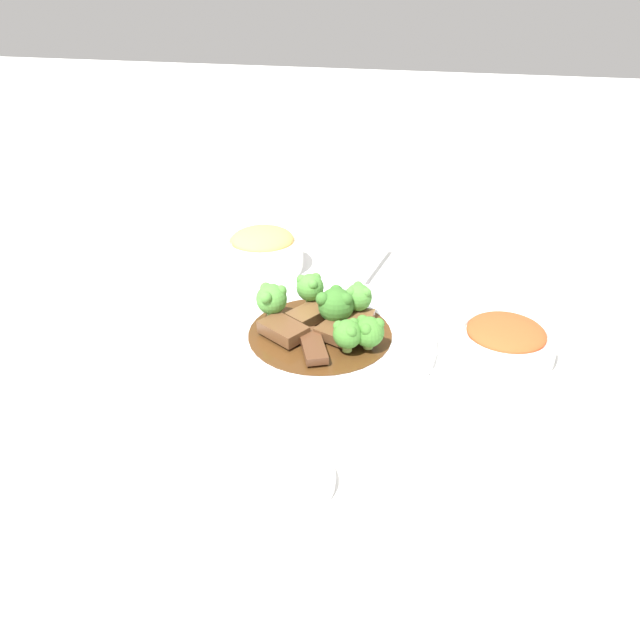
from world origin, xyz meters
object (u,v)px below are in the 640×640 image
at_px(broccoli_floret_4, 336,304).
at_px(beef_strip_3, 359,323).
at_px(beef_strip_1, 338,334).
at_px(main_plate, 320,337).
at_px(side_bowl_appetizer, 263,249).
at_px(broccoli_floret_1, 358,297).
at_px(broccoli_floret_3, 348,333).
at_px(side_bowl_kimchi, 505,341).
at_px(beef_strip_0, 311,313).
at_px(broccoli_floret_5, 272,299).
at_px(sauce_dish, 293,479).
at_px(broccoli_floret_2, 369,331).
at_px(broccoli_floret_0, 310,287).
at_px(beef_strip_4, 313,346).
at_px(beef_strip_2, 283,330).
at_px(serving_spoon, 346,293).

bearing_deg(broccoli_floret_4, beef_strip_3, 164.95).
bearing_deg(beef_strip_1, main_plate, -28.48).
bearing_deg(broccoli_floret_4, side_bowl_appetizer, -49.41).
bearing_deg(beef_strip_3, broccoli_floret_4, -15.05).
distance_m(beef_strip_3, broccoli_floret_1, 0.03).
xyz_separation_m(broccoli_floret_3, side_bowl_kimchi, (-0.18, -0.05, -0.02)).
height_order(main_plate, beef_strip_0, beef_strip_0).
bearing_deg(broccoli_floret_5, beef_strip_1, 161.79).
distance_m(beef_strip_3, side_bowl_appetizer, 0.24).
distance_m(beef_strip_3, broccoli_floret_3, 0.05).
distance_m(main_plate, side_bowl_appetizer, 0.23).
bearing_deg(sauce_dish, broccoli_floret_2, -100.33).
bearing_deg(side_bowl_kimchi, broccoli_floret_0, -9.17).
height_order(beef_strip_1, side_bowl_kimchi, side_bowl_kimchi).
height_order(broccoli_floret_2, broccoli_floret_5, broccoli_floret_5).
relative_size(beef_strip_0, beef_strip_4, 0.94).
height_order(broccoli_floret_1, broccoli_floret_2, broccoli_floret_1).
bearing_deg(sauce_dish, beef_strip_2, -73.16).
height_order(beef_strip_3, broccoli_floret_5, broccoli_floret_5).
bearing_deg(broccoli_floret_5, broccoli_floret_0, -136.55).
bearing_deg(main_plate, side_bowl_appetizer, -56.12).
bearing_deg(main_plate, beef_strip_4, 91.18).
xyz_separation_m(beef_strip_0, beef_strip_3, (-0.06, 0.01, 0.00)).
xyz_separation_m(beef_strip_2, broccoli_floret_2, (-0.10, 0.01, 0.01)).
bearing_deg(beef_strip_0, broccoli_floret_4, 173.44).
bearing_deg(broccoli_floret_2, broccoli_floret_4, -45.31).
distance_m(beef_strip_4, broccoli_floret_4, 0.07).
bearing_deg(broccoli_floret_4, beef_strip_1, 104.62).
xyz_separation_m(broccoli_floret_0, broccoli_floret_4, (-0.04, 0.03, -0.00)).
height_order(beef_strip_0, side_bowl_appetizer, side_bowl_appetizer).
xyz_separation_m(beef_strip_2, broccoli_floret_3, (-0.08, 0.02, 0.02)).
bearing_deg(serving_spoon, sauce_dish, 91.33).
distance_m(broccoli_floret_4, side_bowl_appetizer, 0.22).
xyz_separation_m(beef_strip_4, sauce_dish, (-0.02, 0.19, -0.02)).
height_order(beef_strip_1, broccoli_floret_3, broccoli_floret_3).
relative_size(beef_strip_2, beef_strip_3, 1.19).
relative_size(broccoli_floret_0, broccoli_floret_5, 0.98).
height_order(broccoli_floret_4, side_bowl_appetizer, broccoli_floret_4).
bearing_deg(beef_strip_0, beef_strip_2, 62.15).
bearing_deg(broccoli_floret_1, sauce_dish, 86.72).
relative_size(broccoli_floret_1, broccoli_floret_3, 1.17).
bearing_deg(side_bowl_appetizer, broccoli_floret_5, 109.85).
relative_size(beef_strip_4, broccoli_floret_3, 1.86).
height_order(broccoli_floret_0, broccoli_floret_1, same).
relative_size(main_plate, broccoli_floret_3, 7.17).
distance_m(broccoli_floret_2, side_bowl_appetizer, 0.28).
relative_size(broccoli_floret_3, broccoli_floret_4, 0.85).
height_order(beef_strip_0, broccoli_floret_5, broccoli_floret_5).
height_order(beef_strip_1, broccoli_floret_5, broccoli_floret_5).
xyz_separation_m(broccoli_floret_3, broccoli_floret_4, (0.02, -0.06, 0.00)).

